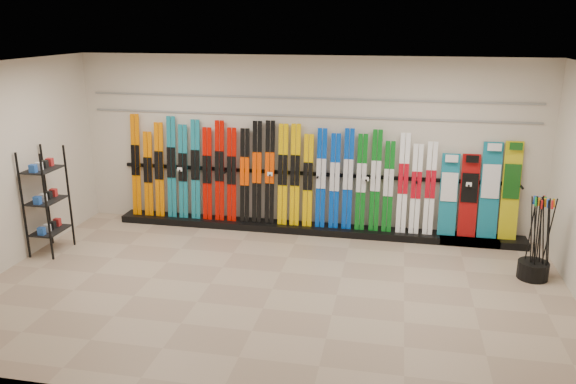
# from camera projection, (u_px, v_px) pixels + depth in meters

# --- Properties ---
(floor) EXTENTS (8.00, 8.00, 0.00)m
(floor) POSITION_uv_depth(u_px,v_px,m) (272.00, 289.00, 7.71)
(floor) COLOR #9E846D
(floor) RESTS_ON ground
(back_wall) EXTENTS (8.00, 0.00, 8.00)m
(back_wall) POSITION_uv_depth(u_px,v_px,m) (304.00, 145.00, 9.62)
(back_wall) COLOR beige
(back_wall) RESTS_ON floor
(ceiling) EXTENTS (8.00, 8.00, 0.00)m
(ceiling) POSITION_uv_depth(u_px,v_px,m) (270.00, 66.00, 6.84)
(ceiling) COLOR silver
(ceiling) RESTS_ON back_wall
(ski_rack_base) EXTENTS (8.00, 0.40, 0.12)m
(ski_rack_base) POSITION_uv_depth(u_px,v_px,m) (314.00, 229.00, 9.79)
(ski_rack_base) COLOR black
(ski_rack_base) RESTS_ON floor
(skis) EXTENTS (5.37, 0.20, 1.83)m
(skis) POSITION_uv_depth(u_px,v_px,m) (274.00, 176.00, 9.69)
(skis) COLOR orange
(skis) RESTS_ON ski_rack_base
(snowboards) EXTENTS (1.24, 0.24, 1.59)m
(snowboards) POSITION_uv_depth(u_px,v_px,m) (481.00, 193.00, 9.12)
(snowboards) COLOR #14728C
(snowboards) RESTS_ON ski_rack_base
(accessory_rack) EXTENTS (0.40, 0.60, 1.68)m
(accessory_rack) POSITION_uv_depth(u_px,v_px,m) (47.00, 201.00, 8.75)
(accessory_rack) COLOR black
(accessory_rack) RESTS_ON floor
(pole_bin) EXTENTS (0.43, 0.43, 0.25)m
(pole_bin) POSITION_uv_depth(u_px,v_px,m) (533.00, 270.00, 8.00)
(pole_bin) COLOR black
(pole_bin) RESTS_ON floor
(ski_poles) EXTENTS (0.34, 0.26, 1.18)m
(ski_poles) POSITION_uv_depth(u_px,v_px,m) (539.00, 238.00, 7.88)
(ski_poles) COLOR black
(ski_poles) RESTS_ON pole_bin
(slatwall_rail_0) EXTENTS (7.60, 0.02, 0.03)m
(slatwall_rail_0) POSITION_uv_depth(u_px,v_px,m) (304.00, 116.00, 9.45)
(slatwall_rail_0) COLOR gray
(slatwall_rail_0) RESTS_ON back_wall
(slatwall_rail_1) EXTENTS (7.60, 0.02, 0.03)m
(slatwall_rail_1) POSITION_uv_depth(u_px,v_px,m) (304.00, 98.00, 9.37)
(slatwall_rail_1) COLOR gray
(slatwall_rail_1) RESTS_ON back_wall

